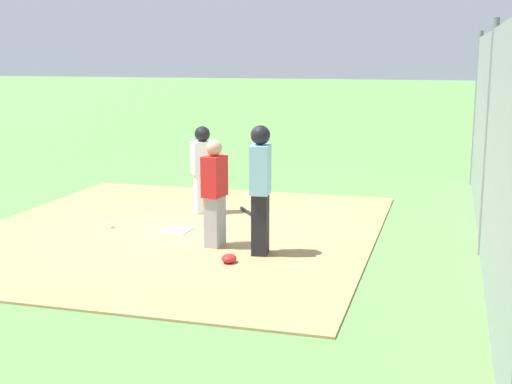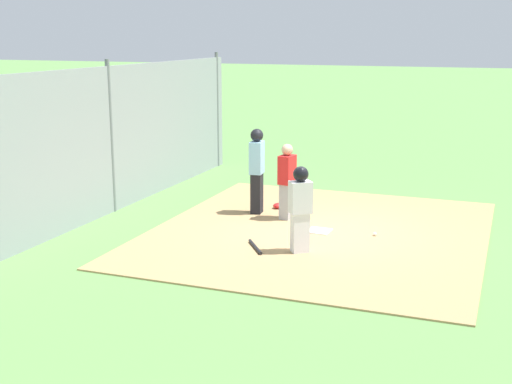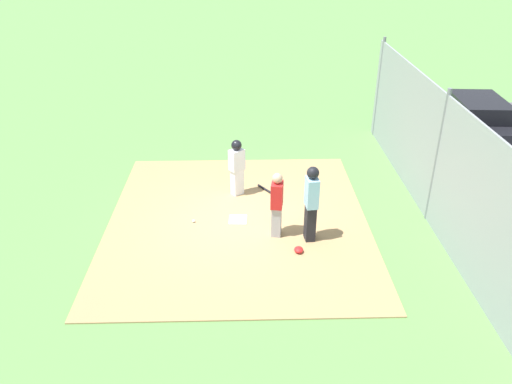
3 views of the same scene
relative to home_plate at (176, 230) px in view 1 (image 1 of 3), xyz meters
The scene contains 10 objects.
ground_plane 0.04m from the home_plate, ahead, with size 140.00×140.00×0.00m, color #5B8947.
dirt_infield 0.03m from the home_plate, ahead, with size 7.20×6.40×0.03m, color #A88456.
home_plate is the anchor object (origin of this frame).
catcher 1.40m from the home_plate, 126.75° to the right, with size 0.42×0.32×1.61m.
umpire 2.14m from the home_plate, 118.26° to the right, with size 0.41×0.30×1.86m.
runner 1.64m from the home_plate, ahead, with size 0.44×0.46×1.57m.
baseball_bat 1.69m from the home_plate, 28.15° to the right, with size 0.06×0.06×0.80m, color black.
catcher_mask 1.98m from the home_plate, 136.25° to the right, with size 0.24×0.20×0.12m, color red.
baseball 1.10m from the home_plate, 94.42° to the left, with size 0.07×0.07×0.07m, color white.
backstop_fence 5.00m from the home_plate, 90.00° to the right, with size 12.00×0.10×3.35m.
Camera 1 is at (-10.24, -4.22, 2.87)m, focal length 48.94 mm.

